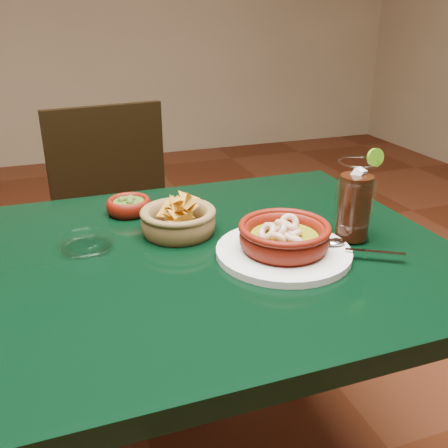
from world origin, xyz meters
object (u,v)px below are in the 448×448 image
object	(u,v)px
shrimp_plate	(284,240)
dining_chair	(123,233)
dining_table	(156,302)
chip_basket	(178,220)
cola_drink	(355,202)

from	to	relation	value
shrimp_plate	dining_chair	bearing A→B (deg)	105.03
dining_table	chip_basket	distance (m)	0.18
dining_table	dining_chair	world-z (taller)	dining_chair
shrimp_plate	chip_basket	distance (m)	0.24
dining_table	chip_basket	world-z (taller)	chip_basket
dining_table	shrimp_plate	size ratio (longest dim) A/B	3.54
chip_basket	dining_table	bearing A→B (deg)	-128.64
shrimp_plate	cola_drink	xyz separation A→B (m)	(0.17, 0.02, 0.05)
dining_table	shrimp_plate	world-z (taller)	shrimp_plate
dining_chair	cola_drink	bearing A→B (deg)	-63.57
dining_table	chip_basket	bearing A→B (deg)	51.36
dining_table	shrimp_plate	xyz separation A→B (m)	(0.25, -0.07, 0.13)
dining_chair	cola_drink	size ratio (longest dim) A/B	4.73
dining_table	chip_basket	xyz separation A→B (m)	(0.08, 0.10, 0.13)
cola_drink	dining_chair	bearing A→B (deg)	116.43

